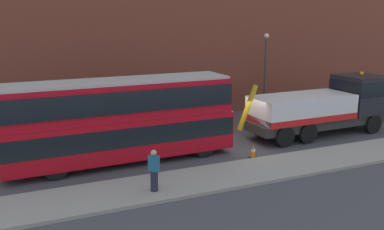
% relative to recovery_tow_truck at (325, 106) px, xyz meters
% --- Properties ---
extents(ground_plane, '(120.00, 120.00, 0.00)m').
position_rel_recovery_tow_truck_xyz_m(ground_plane, '(-5.95, 0.32, -1.76)').
color(ground_plane, '#424247').
extents(near_kerb, '(60.00, 2.80, 0.15)m').
position_rel_recovery_tow_truck_xyz_m(near_kerb, '(-5.95, -3.88, -1.68)').
color(near_kerb, gray).
rests_on(near_kerb, ground_plane).
extents(building_facade, '(60.00, 1.50, 16.00)m').
position_rel_recovery_tow_truck_xyz_m(building_facade, '(-5.95, 8.21, 6.31)').
color(building_facade, brown).
rests_on(building_facade, ground_plane).
extents(recovery_tow_truck, '(10.17, 2.86, 3.67)m').
position_rel_recovery_tow_truck_xyz_m(recovery_tow_truck, '(0.00, 0.00, 0.00)').
color(recovery_tow_truck, '#2D2D2D').
rests_on(recovery_tow_truck, ground_plane).
extents(double_decker_bus, '(11.10, 2.82, 4.06)m').
position_rel_recovery_tow_truck_xyz_m(double_decker_bus, '(-12.41, -0.01, 0.47)').
color(double_decker_bus, '#B70C19').
rests_on(double_decker_bus, ground_plane).
extents(pedestrian_onlooker, '(0.44, 0.48, 1.71)m').
position_rel_recovery_tow_truck_xyz_m(pedestrian_onlooker, '(-12.24, -4.34, -0.77)').
color(pedestrian_onlooker, '#232333').
rests_on(pedestrian_onlooker, near_kerb).
extents(traffic_cone_near_bus, '(0.36, 0.36, 0.72)m').
position_rel_recovery_tow_truck_xyz_m(traffic_cone_near_bus, '(-6.27, -2.10, -1.42)').
color(traffic_cone_near_bus, orange).
rests_on(traffic_cone_near_bus, ground_plane).
extents(street_lamp, '(0.36, 0.36, 5.83)m').
position_rel_recovery_tow_truck_xyz_m(street_lamp, '(-0.38, 6.01, 1.71)').
color(street_lamp, '#38383D').
rests_on(street_lamp, ground_plane).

